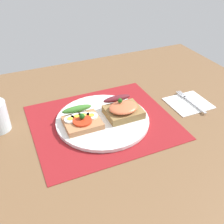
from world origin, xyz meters
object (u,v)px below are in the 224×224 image
plate (103,120)px  fork (190,101)px  sandwich_salmon (123,109)px  napkin (188,103)px  sandwich_egg_tomato (81,120)px

plate → fork: plate is taller
sandwich_salmon → napkin: bearing=-3.2°
plate → sandwich_salmon: 6.71cm
sandwich_salmon → sandwich_egg_tomato: bearing=176.5°
sandwich_egg_tomato → sandwich_salmon: size_ratio=0.98×
plate → sandwich_salmon: size_ratio=2.62×
sandwich_egg_tomato → fork: 36.50cm
plate → napkin: size_ratio=2.12×
sandwich_egg_tomato → fork: (36.40, -1.91, -1.88)cm
sandwich_egg_tomato → sandwich_salmon: 12.58cm
sandwich_salmon → napkin: sandwich_salmon is taller
sandwich_salmon → fork: bearing=-2.7°
napkin → plate: bearing=176.5°
sandwich_salmon → fork: 24.02cm
plate → napkin: bearing=-3.5°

